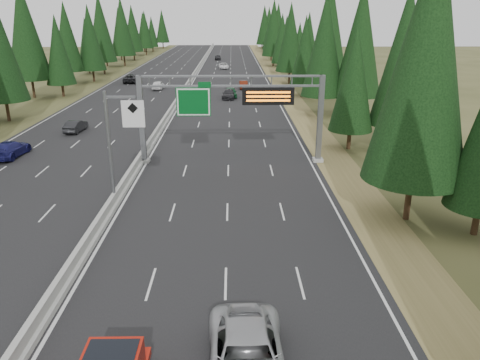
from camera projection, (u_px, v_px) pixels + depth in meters
The scene contains 18 objects.
road at pixel (186, 89), 85.07m from camera, with size 32.00×260.00×0.08m, color black.
shoulder_right at pixel (284, 89), 85.36m from camera, with size 3.60×260.00×0.06m, color olive.
shoulder_left at pixel (88, 89), 84.80m from camera, with size 3.60×260.00×0.06m, color #3E421F.
median_barrier at pixel (186, 87), 84.95m from camera, with size 0.70×260.00×0.85m.
sign_gantry at pixel (238, 106), 40.95m from camera, with size 16.75×0.98×7.80m.
hov_sign_pole at pixel (117, 141), 31.65m from camera, with size 2.80×0.50×8.00m.
tree_row_right at pixel (326, 43), 67.88m from camera, with size 11.58×242.61×18.53m.
tree_row_left at pixel (18, 43), 66.07m from camera, with size 11.89×241.27×18.81m.
silver_minivan at pixel (247, 358), 17.05m from camera, with size 2.88×6.25×1.74m, color #ABACB0.
car_ahead_green at pixel (231, 92), 76.11m from camera, with size 1.85×4.60×1.57m, color #125027.
car_ahead_dkred at pixel (243, 85), 84.78m from camera, with size 1.46×4.19×1.38m, color #631E0E.
car_ahead_dkgrey at pixel (229, 94), 74.92m from camera, with size 1.97×4.85×1.41m, color black.
car_ahead_white at pixel (224, 66), 116.35m from camera, with size 2.31×5.02×1.39m, color white.
car_ahead_far at pixel (218, 57), 139.16m from camera, with size 1.73×4.30×1.46m, color black.
car_onc_near at pixel (76, 126), 53.53m from camera, with size 1.43×4.11×1.35m, color black.
car_onc_blue at pixel (10, 149), 44.02m from camera, with size 2.14×5.26×1.53m, color navy.
car_onc_white at pixel (158, 85), 83.97m from camera, with size 1.86×4.62×1.58m, color white.
car_onc_far at pixel (132, 78), 92.48m from camera, with size 2.70×5.86×1.63m, color black.
Camera 1 is at (8.38, -5.89, 12.79)m, focal length 35.00 mm.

